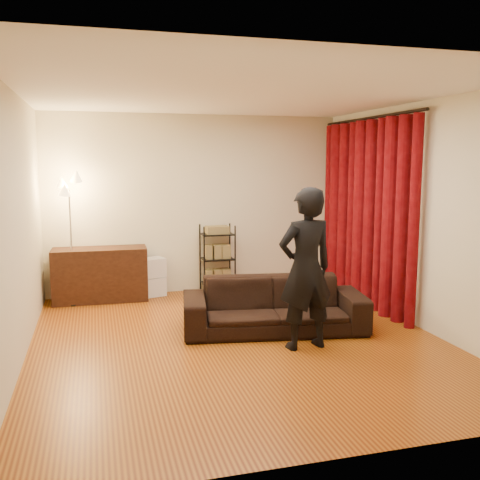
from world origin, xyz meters
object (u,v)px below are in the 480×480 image
object	(u,v)px
sofa	(274,305)
wire_shelf	(217,259)
person	(306,269)
storage_boxes	(152,277)
floor_lamp	(71,241)
media_cabinet	(100,275)

from	to	relation	value
sofa	wire_shelf	xyz separation A→B (m)	(-0.22, 2.03, 0.21)
sofa	person	bearing A→B (deg)	-69.52
sofa	person	distance (m)	0.86
sofa	storage_boxes	size ratio (longest dim) A/B	3.70
wire_shelf	floor_lamp	distance (m)	2.16
storage_boxes	floor_lamp	bearing A→B (deg)	-170.32
wire_shelf	storage_boxes	bearing A→B (deg)	-157.43
person	floor_lamp	bearing A→B (deg)	-53.28
media_cabinet	storage_boxes	size ratio (longest dim) A/B	2.29
floor_lamp	person	bearing A→B (deg)	-45.43
wire_shelf	floor_lamp	xyz separation A→B (m)	(-2.12, -0.16, 0.38)
media_cabinet	storage_boxes	bearing A→B (deg)	7.90
media_cabinet	wire_shelf	size ratio (longest dim) A/B	1.26
person	media_cabinet	xyz separation A→B (m)	(-2.10, 2.61, -0.48)
media_cabinet	floor_lamp	bearing A→B (deg)	-162.63
storage_boxes	person	bearing A→B (deg)	-63.51
person	wire_shelf	bearing A→B (deg)	-90.27
storage_boxes	media_cabinet	bearing A→B (deg)	-173.54
wire_shelf	media_cabinet	bearing A→B (deg)	-153.76
person	media_cabinet	size ratio (longest dim) A/B	1.32
media_cabinet	floor_lamp	distance (m)	0.65
storage_boxes	wire_shelf	xyz separation A→B (m)	(0.99, -0.03, 0.23)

